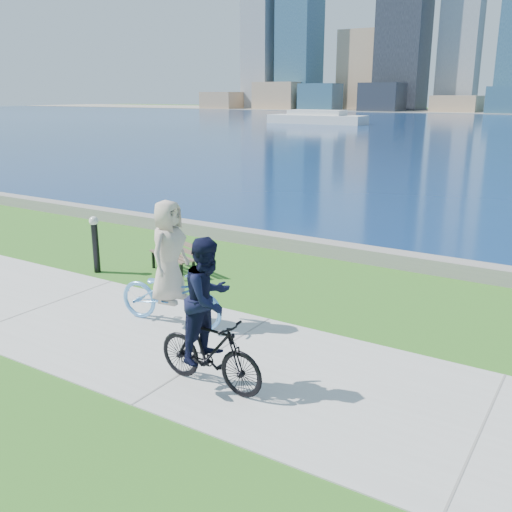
{
  "coord_description": "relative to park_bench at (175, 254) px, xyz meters",
  "views": [
    {
      "loc": [
        4.92,
        -6.5,
        3.95
      ],
      "look_at": [
        -0.39,
        1.93,
        1.1
      ],
      "focal_mm": 40.0,
      "sensor_mm": 36.0,
      "label": 1
    }
  ],
  "objects": [
    {
      "name": "ground",
      "position": [
        3.27,
        -3.06,
        -0.44
      ],
      "size": [
        320.0,
        320.0,
        0.0
      ],
      "primitive_type": "plane",
      "color": "#286019",
      "rests_on": "ground"
    },
    {
      "name": "concrete_path",
      "position": [
        3.27,
        -3.06,
        -0.43
      ],
      "size": [
        80.0,
        3.5,
        0.02
      ],
      "primitive_type": "cube",
      "color": "#ACABA6",
      "rests_on": "ground"
    },
    {
      "name": "seawall",
      "position": [
        3.27,
        3.14,
        -0.27
      ],
      "size": [
        90.0,
        0.5,
        0.35
      ],
      "primitive_type": "cube",
      "color": "gray",
      "rests_on": "ground"
    },
    {
      "name": "ferry_near",
      "position": [
        -26.64,
        60.9,
        0.31
      ],
      "size": [
        13.29,
        3.8,
        1.8
      ],
      "color": "silver",
      "rests_on": "ground"
    },
    {
      "name": "park_bench",
      "position": [
        0.0,
        0.0,
        0.0
      ],
      "size": [
        1.48,
        0.9,
        0.73
      ],
      "rotation": [
        0.0,
        0.0,
        -0.32
      ],
      "color": "black",
      "rests_on": "ground"
    },
    {
      "name": "bollard_lamp",
      "position": [
        -1.53,
        -0.96,
        0.3
      ],
      "size": [
        0.21,
        0.21,
        1.3
      ],
      "color": "black",
      "rests_on": "ground"
    },
    {
      "name": "cyclist_woman",
      "position": [
        1.92,
        -2.41,
        0.4
      ],
      "size": [
        0.96,
        2.12,
        2.22
      ],
      "rotation": [
        0.0,
        0.0,
        1.69
      ],
      "color": "#5EA1E5",
      "rests_on": "ground"
    },
    {
      "name": "cyclist_man",
      "position": [
        3.85,
        -3.86,
        0.48
      ],
      "size": [
        0.66,
        1.75,
        2.14
      ],
      "rotation": [
        0.0,
        0.0,
        1.54
      ],
      "color": "black",
      "rests_on": "ground"
    }
  ]
}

